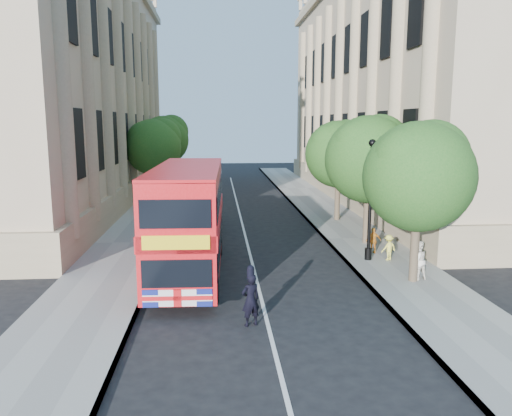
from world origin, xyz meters
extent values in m
plane|color=black|center=(0.00, 0.00, 0.00)|extent=(120.00, 120.00, 0.00)
cube|color=gray|center=(5.75, 10.00, 0.06)|extent=(3.50, 80.00, 0.12)
cube|color=gray|center=(-5.75, 10.00, 0.06)|extent=(3.50, 80.00, 0.12)
cube|color=tan|center=(13.80, 24.00, 9.00)|extent=(12.00, 38.00, 18.00)
cube|color=tan|center=(-13.80, 24.00, 9.00)|extent=(12.00, 38.00, 18.00)
cylinder|color=#473828|center=(5.80, 3.00, 1.43)|extent=(0.32, 0.32, 2.86)
sphere|color=#1D521B|center=(5.80, 3.00, 4.03)|extent=(4.00, 4.00, 4.00)
sphere|color=#1D521B|center=(6.40, 3.40, 4.68)|extent=(2.80, 2.80, 2.80)
sphere|color=#1D521B|center=(5.30, 2.70, 4.55)|extent=(2.60, 2.60, 2.60)
cylinder|color=#473828|center=(5.80, 9.00, 1.50)|extent=(0.32, 0.32, 2.99)
sphere|color=#1D521B|center=(5.80, 9.00, 4.22)|extent=(4.20, 4.20, 4.20)
sphere|color=#1D521B|center=(6.40, 9.40, 4.90)|extent=(2.94, 2.94, 2.94)
sphere|color=#1D521B|center=(5.30, 8.70, 4.76)|extent=(2.73, 2.73, 2.73)
cylinder|color=#473828|center=(5.80, 15.00, 1.45)|extent=(0.32, 0.32, 2.90)
sphere|color=#1D521B|center=(5.80, 15.00, 4.09)|extent=(4.00, 4.00, 4.00)
sphere|color=#1D521B|center=(6.40, 15.40, 4.75)|extent=(2.80, 2.80, 2.80)
sphere|color=#1D521B|center=(5.30, 14.70, 4.62)|extent=(2.60, 2.60, 2.60)
cylinder|color=#473828|center=(-6.00, 22.00, 1.50)|extent=(0.32, 0.32, 2.99)
sphere|color=#1D521B|center=(-6.00, 22.00, 4.22)|extent=(4.00, 4.00, 4.00)
sphere|color=#1D521B|center=(-5.40, 22.40, 4.90)|extent=(2.80, 2.80, 2.80)
sphere|color=#1D521B|center=(-6.50, 21.70, 4.76)|extent=(2.60, 2.60, 2.60)
cylinder|color=#473828|center=(-6.00, 30.00, 1.58)|extent=(0.32, 0.32, 3.17)
sphere|color=#1D521B|center=(-6.00, 30.00, 4.46)|extent=(4.20, 4.20, 4.20)
sphere|color=#1D521B|center=(-5.40, 30.40, 5.18)|extent=(2.94, 2.94, 2.94)
sphere|color=#1D521B|center=(-6.50, 29.70, 5.04)|extent=(2.73, 2.73, 2.73)
cylinder|color=black|center=(5.00, 6.00, 0.37)|extent=(0.30, 0.30, 0.50)
cylinder|color=black|center=(5.00, 6.00, 2.62)|extent=(0.14, 0.14, 5.00)
sphere|color=black|center=(5.00, 6.00, 5.12)|extent=(0.32, 0.32, 0.32)
cube|color=red|center=(-2.58, 4.69, 2.33)|extent=(2.64, 9.17, 3.79)
cube|color=black|center=(-2.58, 4.69, 1.49)|extent=(2.69, 8.60, 0.86)
cube|color=black|center=(-2.58, 4.69, 3.31)|extent=(2.69, 8.60, 0.86)
cube|color=yellow|center=(-2.70, 0.13, 2.45)|extent=(2.02, 0.13, 0.43)
cylinder|color=black|center=(-3.75, 1.51, 0.48)|extent=(0.29, 0.97, 0.96)
cylinder|color=black|center=(-1.58, 1.45, 0.48)|extent=(0.29, 0.97, 0.96)
cylinder|color=black|center=(-3.58, 7.74, 0.48)|extent=(0.29, 0.97, 0.96)
cylinder|color=black|center=(-1.41, 7.68, 0.48)|extent=(0.29, 0.97, 0.96)
cube|color=black|center=(-2.40, 11.74, 1.37)|extent=(2.16, 1.97, 2.14)
cube|color=black|center=(-2.33, 10.88, 1.63)|extent=(1.83, 0.23, 0.71)
cube|color=black|center=(-2.55, 13.97, 1.58)|extent=(2.26, 3.39, 2.54)
cube|color=black|center=(-2.51, 13.36, 0.36)|extent=(2.17, 5.00, 0.25)
cylinder|color=black|center=(-3.30, 11.57, 0.41)|extent=(0.28, 0.83, 0.81)
cylinder|color=black|center=(-1.48, 11.70, 0.41)|extent=(0.28, 0.83, 0.81)
cylinder|color=black|center=(-3.54, 14.92, 0.41)|extent=(0.28, 0.83, 0.81)
cylinder|color=black|center=(-1.71, 15.05, 0.41)|extent=(0.28, 0.83, 0.81)
imported|color=black|center=(-0.52, -0.42, 0.80)|extent=(0.68, 0.58, 1.59)
imported|color=white|center=(6.01, 3.13, 0.87)|extent=(0.86, 0.75, 1.49)
imported|color=orange|center=(5.54, 7.01, 0.70)|extent=(0.69, 0.29, 1.17)
imported|color=#ECE350|center=(5.85, 5.87, 0.67)|extent=(0.81, 0.64, 1.10)
camera|label=1|loc=(-1.45, -14.41, 5.95)|focal=35.00mm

